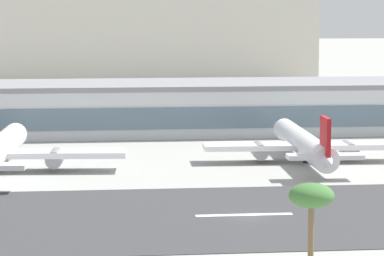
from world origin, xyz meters
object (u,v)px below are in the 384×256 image
object	(u,v)px
distant_hotel_block	(107,31)
palm_tree_0	(311,200)
airliner_red_tail_gate_1	(305,145)
terminal_building	(134,107)

from	to	relation	value
distant_hotel_block	palm_tree_0	size ratio (longest dim) A/B	12.15
distant_hotel_block	airliner_red_tail_gate_1	size ratio (longest dim) A/B	2.99
distant_hotel_block	airliner_red_tail_gate_1	world-z (taller)	distant_hotel_block
terminal_building	palm_tree_0	size ratio (longest dim) A/B	16.83
distant_hotel_block	airliner_red_tail_gate_1	bearing A→B (deg)	-80.74
palm_tree_0	airliner_red_tail_gate_1	bearing A→B (deg)	77.45
distant_hotel_block	palm_tree_0	xyz separation A→B (m)	(9.34, -247.85, -8.12)
terminal_building	distant_hotel_block	bearing A→B (deg)	90.75
palm_tree_0	distant_hotel_block	bearing A→B (deg)	92.16
terminal_building	airliner_red_tail_gate_1	size ratio (longest dim) A/B	4.15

